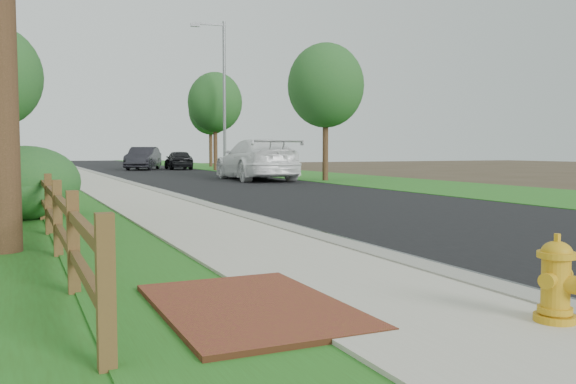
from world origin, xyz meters
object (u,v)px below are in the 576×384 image
dark_car_mid (179,160)px  white_suv (256,160)px  streetlight (221,87)px  fire_hydrant (557,281)px  ranch_fence (45,196)px

dark_car_mid → white_suv: bearing=93.5°
streetlight → dark_car_mid: bearing=101.5°
fire_hydrant → white_suv: size_ratio=0.11×
ranch_fence → streetlight: size_ratio=1.71×
dark_car_mid → streetlight: streetlight is taller
fire_hydrant → streetlight: 36.55m
white_suv → dark_car_mid: bearing=-87.4°
fire_hydrant → streetlight: size_ratio=0.07×
fire_hydrant → dark_car_mid: (7.30, 41.58, 0.30)m
ranch_fence → streetlight: streetlight is taller
ranch_fence → white_suv: white_suv is taller
white_suv → dark_car_mid: white_suv is taller
white_suv → streetlight: 11.81m
fire_hydrant → dark_car_mid: size_ratio=0.17×
ranch_fence → dark_car_mid: dark_car_mid is taller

